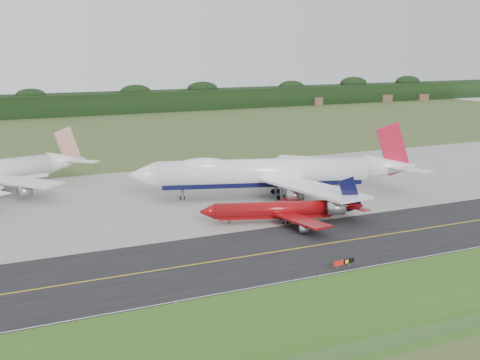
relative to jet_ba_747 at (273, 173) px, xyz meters
name	(u,v)px	position (x,y,z in m)	size (l,w,h in m)	color
ground	(281,244)	(-19.42, -38.18, -6.65)	(600.00, 600.00, 0.00)	#3C4C23
grass_verge	(391,302)	(-19.42, -73.18, -6.65)	(400.00, 30.00, 0.01)	#37581A
taxiway	(291,249)	(-19.42, -42.18, -6.64)	(400.00, 32.00, 0.02)	black
apron	(187,195)	(-19.42, 12.82, -6.65)	(400.00, 78.00, 0.01)	gray
taxiway_centreline	(291,249)	(-19.42, -42.18, -6.62)	(400.00, 0.40, 0.00)	gold
taxiway_edge_line	(335,273)	(-19.42, -57.68, -6.62)	(400.00, 0.25, 0.00)	silver
perimeter_fence	(451,326)	(-19.42, -86.18, -5.55)	(320.00, 0.10, 320.00)	slate
horizon_treeline	(38,107)	(-19.42, 235.59, -1.18)	(700.00, 25.00, 12.00)	black
jet_ba_747	(273,173)	(0.00, 0.00, 0.00)	(75.89, 61.29, 19.55)	white
jet_red_737	(284,210)	(-10.18, -23.39, -3.82)	(36.97, 29.31, 10.26)	maroon
taxiway_sign	(344,262)	(-16.52, -56.17, -5.53)	(4.77, 0.70, 1.59)	slate
edge_marker_left	(176,303)	(-50.20, -58.68, -6.40)	(0.16, 0.16, 0.50)	yellow
edge_marker_center	(320,277)	(-23.36, -58.68, -6.40)	(0.16, 0.16, 0.50)	yellow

